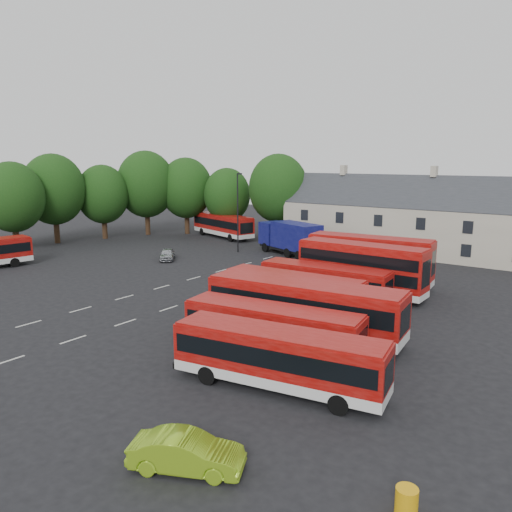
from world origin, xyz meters
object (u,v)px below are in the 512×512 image
object	(u,v)px
silver_car	(167,254)
lamppost	(238,210)
lime_car	(187,452)
grit_bin	(407,501)
bus_dd_south	(361,266)
box_truck	(290,237)
bus_row_a	(278,354)

from	to	relation	value
silver_car	lamppost	xyz separation A→B (m)	(3.35, 8.23, 4.30)
lime_car	grit_bin	distance (m)	7.44
bus_dd_south	lime_car	size ratio (longest dim) A/B	2.53
bus_dd_south	silver_car	xyz separation A→B (m)	(-23.08, 0.94, -1.78)
lamppost	grit_bin	bearing A→B (deg)	-45.19
box_truck	lime_car	distance (m)	40.73
bus_row_a	lime_car	world-z (taller)	bus_row_a
bus_dd_south	box_truck	world-z (taller)	bus_dd_south
box_truck	grit_bin	size ratio (longest dim) A/B	10.31
bus_row_a	grit_bin	xyz separation A→B (m)	(7.93, -4.77, -1.32)
box_truck	lamppost	size ratio (longest dim) A/B	0.98
bus_dd_south	lime_car	bearing A→B (deg)	-78.99
lime_car	lamppost	world-z (taller)	lamppost
silver_car	lamppost	bearing A→B (deg)	26.41
bus_dd_south	lamppost	distance (m)	21.90
box_truck	lime_car	bearing A→B (deg)	-42.84
bus_row_a	bus_dd_south	world-z (taller)	bus_dd_south
bus_row_a	bus_dd_south	bearing A→B (deg)	92.74
box_truck	lamppost	distance (m)	6.87
silver_car	lime_car	world-z (taller)	lime_car
bus_row_a	lamppost	distance (m)	36.01
bus_row_a	box_truck	world-z (taller)	box_truck
bus_row_a	lamppost	size ratio (longest dim) A/B	1.15
lamppost	lime_car	bearing A→B (deg)	-54.33
lime_car	grit_bin	xyz separation A→B (m)	(7.05, 2.38, -0.23)
bus_row_a	grit_bin	bearing A→B (deg)	-40.64
lime_car	grit_bin	size ratio (longest dim) A/B	4.64
bus_dd_south	silver_car	size ratio (longest dim) A/B	2.82
lamppost	bus_dd_south	bearing A→B (deg)	-24.91
bus_row_a	bus_dd_south	size ratio (longest dim) A/B	1.03
box_truck	grit_bin	distance (m)	42.48
lamppost	bus_row_a	bearing A→B (deg)	-48.80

